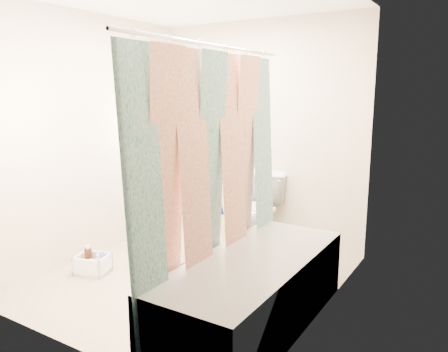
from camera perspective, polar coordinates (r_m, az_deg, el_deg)
The scene contains 13 objects.
floor at distance 4.05m, azimuth -4.27°, elevation -13.06°, with size 2.60×2.60×0.00m, color tan.
wall_back at distance 4.83m, azimuth 4.66°, elevation 5.61°, with size 2.40×0.02×2.40m, color beige.
wall_front at distance 2.80m, azimuth -20.46°, elevation 1.14°, with size 2.40×0.02×2.40m, color beige.
wall_left at distance 4.54m, azimuth -16.90°, elevation 4.84°, with size 0.02×2.60×2.40m, color beige.
wall_right at distance 3.17m, azimuth 13.26°, elevation 2.62°, with size 0.02×2.60×2.40m, color beige.
bathtub at distance 3.20m, azimuth 3.82°, elevation -14.57°, with size 0.70×1.75×0.50m.
curtain_rod at distance 3.07m, azimuth -1.46°, elevation 16.68°, with size 0.02×0.02×1.90m, color silver.
shower_curtain at distance 3.12m, azimuth -1.37°, elevation -0.59°, with size 0.06×1.75×1.80m, color white.
toilet at distance 4.62m, azimuth 4.04°, elevation -4.71°, with size 0.45×0.79×0.80m, color white.
tank_lid at distance 4.49m, azimuth 3.35°, elevation -4.24°, with size 0.49×0.21×0.04m, color white.
tank_internals at distance 4.74m, azimuth 4.71°, elevation 0.53°, with size 0.20×0.06×0.26m.
plumber at distance 4.08m, azimuth -3.39°, elevation 0.64°, with size 0.67×0.44×1.83m, color navy.
cleaning_caddy at distance 4.26m, azimuth -16.68°, elevation -11.08°, with size 0.34×0.30×0.22m.
Camera 1 is at (2.19, -2.98, 1.64)m, focal length 35.00 mm.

